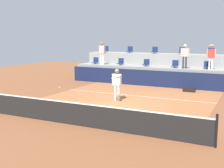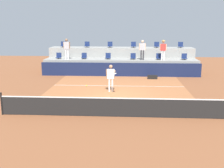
{
  "view_description": "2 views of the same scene",
  "coord_description": "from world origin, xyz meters",
  "px_view_note": "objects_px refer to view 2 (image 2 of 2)",
  "views": [
    {
      "loc": [
        6.12,
        -13.13,
        3.38
      ],
      "look_at": [
        0.19,
        -1.06,
        1.21
      ],
      "focal_mm": 46.91,
      "sensor_mm": 36.0,
      "label": 1
    },
    {
      "loc": [
        0.68,
        -15.73,
        4.14
      ],
      "look_at": [
        -0.24,
        -0.88,
        0.86
      ],
      "focal_mm": 43.3,
      "sensor_mm": 36.0,
      "label": 2
    }
  ],
  "objects_px": {
    "stadium_chair_lower_mid_right": "(133,57)",
    "equipment_bag": "(152,77)",
    "stadium_chair_lower_far_left": "(59,56)",
    "stadium_chair_upper_mid_right": "(133,45)",
    "stadium_chair_upper_mid_left": "(110,45)",
    "tennis_ball": "(87,86)",
    "stadium_chair_upper_far_left": "(63,45)",
    "spectator_in_white": "(67,47)",
    "stadium_chair_upper_right": "(157,45)",
    "stadium_chair_upper_far_right": "(181,45)",
    "stadium_chair_lower_left": "(84,56)",
    "stadium_chair_upper_left": "(87,45)",
    "tennis_player": "(111,75)",
    "spectator_leaning_on_rail": "(142,48)",
    "spectator_with_hat": "(163,48)",
    "stadium_chair_lower_mid_left": "(108,57)",
    "stadium_chair_lower_right": "(159,57)",
    "stadium_chair_lower_far_right": "(184,57)"
  },
  "relations": [
    {
      "from": "stadium_chair_lower_right",
      "to": "spectator_with_hat",
      "type": "bearing_deg",
      "value": -54.02
    },
    {
      "from": "stadium_chair_lower_mid_left",
      "to": "equipment_bag",
      "type": "xyz_separation_m",
      "value": [
        3.63,
        -2.2,
        -1.31
      ]
    },
    {
      "from": "stadium_chair_lower_mid_left",
      "to": "stadium_chair_lower_far_right",
      "type": "relative_size",
      "value": 1.0
    },
    {
      "from": "stadium_chair_lower_left",
      "to": "tennis_ball",
      "type": "bearing_deg",
      "value": -80.05
    },
    {
      "from": "stadium_chair_lower_right",
      "to": "stadium_chair_upper_far_right",
      "type": "distance_m",
      "value": 2.9
    },
    {
      "from": "stadium_chair_lower_far_left",
      "to": "stadium_chair_upper_left",
      "type": "height_order",
      "value": "stadium_chair_upper_left"
    },
    {
      "from": "stadium_chair_lower_mid_right",
      "to": "stadium_chair_upper_left",
      "type": "bearing_deg",
      "value": 156.87
    },
    {
      "from": "stadium_chair_lower_far_left",
      "to": "tennis_player",
      "type": "distance_m",
      "value": 8.19
    },
    {
      "from": "stadium_chair_upper_mid_left",
      "to": "spectator_leaning_on_rail",
      "type": "distance_m",
      "value": 3.58
    },
    {
      "from": "stadium_chair_upper_mid_left",
      "to": "spectator_leaning_on_rail",
      "type": "bearing_deg",
      "value": -37.54
    },
    {
      "from": "spectator_leaning_on_rail",
      "to": "equipment_bag",
      "type": "distance_m",
      "value": 2.87
    },
    {
      "from": "stadium_chair_lower_left",
      "to": "stadium_chair_upper_far_left",
      "type": "xyz_separation_m",
      "value": [
        -2.23,
        1.8,
        0.85
      ]
    },
    {
      "from": "stadium_chair_upper_left",
      "to": "stadium_chair_upper_mid_right",
      "type": "relative_size",
      "value": 1.0
    },
    {
      "from": "stadium_chair_upper_mid_right",
      "to": "stadium_chair_upper_right",
      "type": "relative_size",
      "value": 1.0
    },
    {
      "from": "stadium_chair_lower_left",
      "to": "stadium_chair_upper_left",
      "type": "xyz_separation_m",
      "value": [
        -0.0,
        1.8,
        0.85
      ]
    },
    {
      "from": "stadium_chair_lower_mid_right",
      "to": "equipment_bag",
      "type": "distance_m",
      "value": 2.97
    },
    {
      "from": "spectator_in_white",
      "to": "equipment_bag",
      "type": "relative_size",
      "value": 2.3
    },
    {
      "from": "stadium_chair_upper_right",
      "to": "stadium_chair_upper_far_right",
      "type": "bearing_deg",
      "value": 0.0
    },
    {
      "from": "equipment_bag",
      "to": "stadium_chair_lower_right",
      "type": "bearing_deg",
      "value": 72.72
    },
    {
      "from": "stadium_chair_upper_mid_left",
      "to": "tennis_ball",
      "type": "xyz_separation_m",
      "value": [
        -0.31,
        -12.08,
        -1.08
      ]
    },
    {
      "from": "stadium_chair_lower_right",
      "to": "stadium_chair_upper_left",
      "type": "height_order",
      "value": "stadium_chair_upper_left"
    },
    {
      "from": "stadium_chair_upper_far_right",
      "to": "stadium_chair_upper_right",
      "type": "bearing_deg",
      "value": 180.0
    },
    {
      "from": "stadium_chair_lower_right",
      "to": "spectator_leaning_on_rail",
      "type": "distance_m",
      "value": 1.67
    },
    {
      "from": "stadium_chair_lower_far_left",
      "to": "stadium_chair_upper_mid_right",
      "type": "relative_size",
      "value": 1.0
    },
    {
      "from": "stadium_chair_upper_far_left",
      "to": "equipment_bag",
      "type": "bearing_deg",
      "value": -26.81
    },
    {
      "from": "stadium_chair_upper_far_right",
      "to": "stadium_chair_lower_far_left",
      "type": "bearing_deg",
      "value": -170.46
    },
    {
      "from": "spectator_with_hat",
      "to": "stadium_chair_upper_mid_right",
      "type": "bearing_deg",
      "value": 137.78
    },
    {
      "from": "stadium_chair_lower_mid_right",
      "to": "stadium_chair_upper_mid_left",
      "type": "xyz_separation_m",
      "value": [
        -2.1,
        1.8,
        0.85
      ]
    },
    {
      "from": "stadium_chair_upper_mid_right",
      "to": "stadium_chair_upper_far_right",
      "type": "xyz_separation_m",
      "value": [
        4.24,
        0.0,
        0.0
      ]
    },
    {
      "from": "stadium_chair_lower_mid_left",
      "to": "stadium_chair_lower_mid_right",
      "type": "bearing_deg",
      "value": 0.0
    },
    {
      "from": "stadium_chair_upper_far_left",
      "to": "stadium_chair_lower_far_left",
      "type": "bearing_deg",
      "value": -89.63
    },
    {
      "from": "stadium_chair_upper_far_left",
      "to": "spectator_in_white",
      "type": "relative_size",
      "value": 0.3
    },
    {
      "from": "tennis_player",
      "to": "equipment_bag",
      "type": "height_order",
      "value": "tennis_player"
    },
    {
      "from": "stadium_chair_lower_far_left",
      "to": "stadium_chair_upper_mid_right",
      "type": "distance_m",
      "value": 6.77
    },
    {
      "from": "stadium_chair_lower_left",
      "to": "spectator_leaning_on_rail",
      "type": "xyz_separation_m",
      "value": [
        4.96,
        -0.38,
        0.77
      ]
    },
    {
      "from": "stadium_chair_lower_mid_left",
      "to": "stadium_chair_upper_mid_left",
      "type": "bearing_deg",
      "value": 88.63
    },
    {
      "from": "stadium_chair_lower_far_left",
      "to": "stadium_chair_upper_far_right",
      "type": "distance_m",
      "value": 10.89
    },
    {
      "from": "stadium_chair_lower_mid_right",
      "to": "tennis_ball",
      "type": "distance_m",
      "value": 10.56
    },
    {
      "from": "stadium_chair_lower_mid_left",
      "to": "spectator_with_hat",
      "type": "bearing_deg",
      "value": -4.78
    },
    {
      "from": "stadium_chair_lower_mid_right",
      "to": "stadium_chair_lower_right",
      "type": "height_order",
      "value": "same"
    },
    {
      "from": "stadium_chair_lower_mid_right",
      "to": "stadium_chair_lower_left",
      "type": "bearing_deg",
      "value": 180.0
    },
    {
      "from": "tennis_player",
      "to": "stadium_chair_lower_mid_right",
      "type": "bearing_deg",
      "value": 77.25
    },
    {
      "from": "stadium_chair_lower_far_left",
      "to": "stadium_chair_upper_far_left",
      "type": "xyz_separation_m",
      "value": [
        -0.01,
        1.8,
        0.85
      ]
    },
    {
      "from": "stadium_chair_lower_left",
      "to": "stadium_chair_lower_far_right",
      "type": "bearing_deg",
      "value": 0.0
    },
    {
      "from": "spectator_with_hat",
      "to": "stadium_chair_upper_right",
      "type": "bearing_deg",
      "value": 98.06
    },
    {
      "from": "stadium_chair_lower_far_left",
      "to": "stadium_chair_upper_right",
      "type": "distance_m",
      "value": 8.8
    },
    {
      "from": "stadium_chair_upper_far_left",
      "to": "spectator_in_white",
      "type": "bearing_deg",
      "value": -69.22
    },
    {
      "from": "stadium_chair_upper_far_right",
      "to": "spectator_with_hat",
      "type": "distance_m",
      "value": 2.85
    },
    {
      "from": "tennis_ball",
      "to": "equipment_bag",
      "type": "height_order",
      "value": "tennis_ball"
    },
    {
      "from": "spectator_in_white",
      "to": "stadium_chair_lower_right",
      "type": "bearing_deg",
      "value": 2.82
    }
  ]
}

